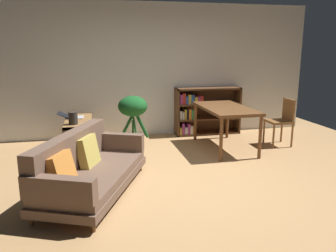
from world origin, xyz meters
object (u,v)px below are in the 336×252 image
dining_table (225,111)px  desk_speaker (73,118)px  potted_floor_plant (133,112)px  open_laptop (72,116)px  bookshelf (202,111)px  dining_chair_near (282,119)px  fabric_couch (87,168)px  media_console (79,136)px

dining_table → desk_speaker: bearing=-178.6°
potted_floor_plant → dining_table: (1.64, -0.25, -0.01)m
open_laptop → bookshelf: size_ratio=0.32×
dining_table → dining_chair_near: size_ratio=1.70×
potted_floor_plant → dining_chair_near: bearing=-5.8°
fabric_couch → potted_floor_plant: potted_floor_plant is taller
open_laptop → dining_chair_near: (3.82, -0.50, -0.12)m
desk_speaker → potted_floor_plant: (1.00, 0.32, 0.01)m
fabric_couch → dining_table: (2.43, 1.48, 0.35)m
potted_floor_plant → bookshelf: 1.82m
desk_speaker → potted_floor_plant: 1.05m
desk_speaker → open_laptop: bearing=95.0°
potted_floor_plant → bookshelf: bookshelf is taller
potted_floor_plant → dining_chair_near: potted_floor_plant is taller
open_laptop → dining_chair_near: size_ratio=0.51×
media_console → open_laptop: (-0.11, 0.17, 0.32)m
dining_chair_near → fabric_couch: bearing=-157.8°
fabric_couch → potted_floor_plant: bearing=65.5°
fabric_couch → media_console: bearing=94.8°
media_console → desk_speaker: bearing=-99.8°
dining_table → media_console: bearing=173.3°
media_console → dining_chair_near: bearing=-5.1°
media_console → potted_floor_plant: bearing=-3.0°
open_laptop → dining_chair_near: 3.85m
fabric_couch → desk_speaker: desk_speaker is taller
media_console → dining_chair_near: 3.73m
media_console → desk_speaker: 0.55m
media_console → potted_floor_plant: 1.03m
bookshelf → open_laptop: bearing=-165.9°
fabric_couch → open_laptop: fabric_couch is taller
desk_speaker → dining_chair_near: dining_chair_near is taller
open_laptop → fabric_couch: bearing=-82.3°
desk_speaker → bookshelf: 2.86m
desk_speaker → dining_table: 2.64m
fabric_couch → dining_table: 2.86m
dining_chair_near → desk_speaker: bearing=-179.4°
media_console → open_laptop: bearing=123.2°
desk_speaker → dining_table: (2.64, 0.07, -0.00)m
fabric_couch → dining_table: size_ratio=1.40×
fabric_couch → open_laptop: (-0.26, 1.95, 0.28)m
open_laptop → dining_table: 2.73m
potted_floor_plant → bookshelf: size_ratio=0.71×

